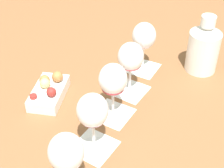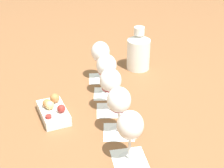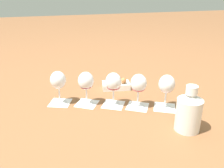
{
  "view_description": "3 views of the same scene",
  "coord_description": "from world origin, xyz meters",
  "px_view_note": "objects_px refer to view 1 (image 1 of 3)",
  "views": [
    {
      "loc": [
        0.74,
        0.0,
        0.68
      ],
      "look_at": [
        -0.0,
        0.0,
        0.12
      ],
      "focal_mm": 55.0,
      "sensor_mm": 36.0,
      "label": 1
    },
    {
      "loc": [
        0.9,
        -0.58,
        0.71
      ],
      "look_at": [
        -0.0,
        0.0,
        0.12
      ],
      "focal_mm": 55.0,
      "sensor_mm": 36.0,
      "label": 2
    },
    {
      "loc": [
        0.3,
        1.03,
        0.56
      ],
      "look_at": [
        -0.0,
        0.0,
        0.12
      ],
      "focal_mm": 38.0,
      "sensor_mm": 36.0,
      "label": 3
    }
  ],
  "objects_px": {
    "wine_glass_3": "(91,113)",
    "wine_glass_4": "(65,155)",
    "wine_glass_1": "(129,59)",
    "wine_glass_2": "(112,82)",
    "wine_glass_0": "(143,38)",
    "ceramic_vase": "(202,47)",
    "snack_dish": "(48,91)"
  },
  "relations": [
    {
      "from": "wine_glass_0",
      "to": "wine_glass_1",
      "type": "xyz_separation_m",
      "value": [
        0.13,
        -0.05,
        0.0
      ]
    },
    {
      "from": "wine_glass_0",
      "to": "snack_dish",
      "type": "bearing_deg",
      "value": -61.73
    },
    {
      "from": "ceramic_vase",
      "to": "snack_dish",
      "type": "relative_size",
      "value": 1.16
    },
    {
      "from": "wine_glass_3",
      "to": "ceramic_vase",
      "type": "bearing_deg",
      "value": 135.98
    },
    {
      "from": "wine_glass_3",
      "to": "wine_glass_4",
      "type": "bearing_deg",
      "value": -20.45
    },
    {
      "from": "wine_glass_0",
      "to": "wine_glass_3",
      "type": "relative_size",
      "value": 1.0
    },
    {
      "from": "wine_glass_0",
      "to": "ceramic_vase",
      "type": "bearing_deg",
      "value": 89.12
    },
    {
      "from": "ceramic_vase",
      "to": "snack_dish",
      "type": "xyz_separation_m",
      "value": [
        0.16,
        -0.5,
        -0.06
      ]
    },
    {
      "from": "wine_glass_0",
      "to": "ceramic_vase",
      "type": "xyz_separation_m",
      "value": [
        0.0,
        0.2,
        -0.03
      ]
    },
    {
      "from": "wine_glass_2",
      "to": "snack_dish",
      "type": "bearing_deg",
      "value": -111.5
    },
    {
      "from": "wine_glass_4",
      "to": "ceramic_vase",
      "type": "height_order",
      "value": "ceramic_vase"
    },
    {
      "from": "wine_glass_1",
      "to": "wine_glass_2",
      "type": "distance_m",
      "value": 0.12
    },
    {
      "from": "wine_glass_1",
      "to": "wine_glass_4",
      "type": "height_order",
      "value": "same"
    },
    {
      "from": "wine_glass_1",
      "to": "wine_glass_4",
      "type": "relative_size",
      "value": 1.0
    },
    {
      "from": "wine_glass_2",
      "to": "snack_dish",
      "type": "distance_m",
      "value": 0.23
    },
    {
      "from": "wine_glass_0",
      "to": "wine_glass_2",
      "type": "relative_size",
      "value": 1.0
    },
    {
      "from": "wine_glass_1",
      "to": "ceramic_vase",
      "type": "xyz_separation_m",
      "value": [
        -0.12,
        0.25,
        -0.03
      ]
    },
    {
      "from": "wine_glass_0",
      "to": "wine_glass_2",
      "type": "xyz_separation_m",
      "value": [
        0.24,
        -0.1,
        0.0
      ]
    },
    {
      "from": "wine_glass_3",
      "to": "snack_dish",
      "type": "height_order",
      "value": "wine_glass_3"
    },
    {
      "from": "wine_glass_3",
      "to": "wine_glass_4",
      "type": "xyz_separation_m",
      "value": [
        0.13,
        -0.05,
        0.0
      ]
    },
    {
      "from": "wine_glass_0",
      "to": "wine_glass_2",
      "type": "bearing_deg",
      "value": -22.96
    },
    {
      "from": "wine_glass_4",
      "to": "snack_dish",
      "type": "bearing_deg",
      "value": -163.83
    },
    {
      "from": "ceramic_vase",
      "to": "snack_dish",
      "type": "bearing_deg",
      "value": -72.49
    },
    {
      "from": "wine_glass_1",
      "to": "snack_dish",
      "type": "xyz_separation_m",
      "value": [
        0.03,
        -0.25,
        -0.09
      ]
    },
    {
      "from": "ceramic_vase",
      "to": "wine_glass_1",
      "type": "bearing_deg",
      "value": -63.68
    },
    {
      "from": "ceramic_vase",
      "to": "wine_glass_3",
      "type": "bearing_deg",
      "value": -44.02
    },
    {
      "from": "wine_glass_3",
      "to": "ceramic_vase",
      "type": "xyz_separation_m",
      "value": [
        -0.36,
        0.35,
        -0.03
      ]
    },
    {
      "from": "wine_glass_1",
      "to": "ceramic_vase",
      "type": "distance_m",
      "value": 0.28
    },
    {
      "from": "wine_glass_3",
      "to": "snack_dish",
      "type": "relative_size",
      "value": 0.99
    },
    {
      "from": "wine_glass_3",
      "to": "ceramic_vase",
      "type": "relative_size",
      "value": 0.85
    },
    {
      "from": "snack_dish",
      "to": "ceramic_vase",
      "type": "bearing_deg",
      "value": 107.51
    },
    {
      "from": "wine_glass_0",
      "to": "wine_glass_1",
      "type": "relative_size",
      "value": 1.0
    }
  ]
}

